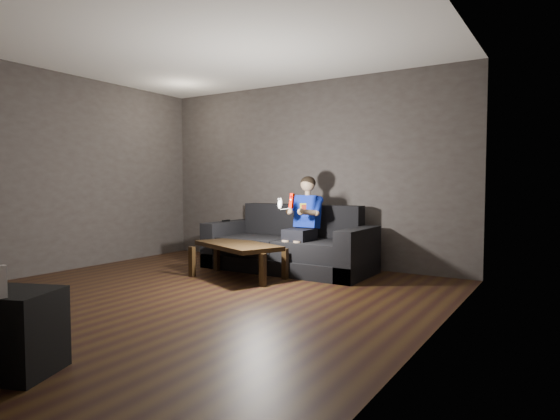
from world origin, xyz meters
The scene contains 11 objects.
floor centered at (0.00, 0.00, 0.00)m, with size 5.00×5.00×0.00m, color black.
back_wall centered at (0.00, 2.50, 1.35)m, with size 5.00×0.04×2.70m, color #393231.
left_wall centered at (-2.50, 0.00, 1.35)m, with size 0.04×5.00×2.70m, color #393231.
right_wall centered at (2.50, 0.00, 1.35)m, with size 0.04×5.00×2.70m, color #393231.
ceiling centered at (0.00, 0.00, 2.70)m, with size 5.00×5.00×0.02m, color white.
sofa centered at (0.09, 1.89, 0.29)m, with size 2.32×1.00×0.90m.
child centered at (0.35, 1.83, 0.77)m, with size 0.49×0.60×1.20m.
wii_remote_red centered at (0.44, 1.36, 0.98)m, with size 0.05×0.07×0.19m.
nunchuk_white centered at (0.27, 1.37, 0.95)m, with size 0.08×0.11×0.15m.
wii_remote_black centered at (-0.96, 1.80, 0.65)m, with size 0.04×0.15×0.03m.
coffee_table centered at (-0.17, 1.06, 0.38)m, with size 1.35×1.01×0.44m.
Camera 1 is at (3.42, -3.64, 1.19)m, focal length 30.00 mm.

